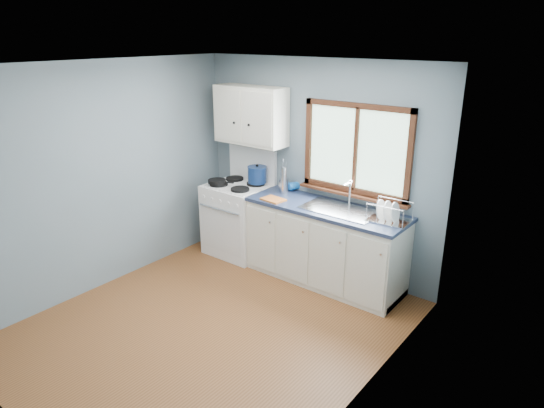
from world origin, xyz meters
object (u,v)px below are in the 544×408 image
Objects in this scene: skillet at (217,181)px; stockpot at (257,174)px; dish_rack at (389,216)px; base_cabinets at (324,248)px; sink at (340,215)px; thermos at (284,180)px; gas_range at (239,217)px; utensil_crock at (284,184)px.

stockpot is (0.38, 0.33, 0.08)m from skillet.
stockpot reaches higher than dish_rack.
base_cabinets is 1.61m from skillet.
thermos is (-0.84, 0.09, 0.22)m from sink.
skillet is at bearing -172.54° from base_cabinets.
gas_range is 1.53m from sink.
sink reaches higher than dish_rack.
sink is 1.31m from stockpot.
base_cabinets is at bearing -7.48° from thermos.
gas_range is 1.62× the size of sink.
thermos is (-0.66, 0.09, 0.67)m from base_cabinets.
skillet is (-0.19, -0.18, 0.49)m from gas_range.
gas_range is 2.10m from dish_rack.
stockpot is at bearing 173.81° from thermos.
skillet is at bearing -161.31° from thermos.
utensil_crock reaches higher than base_cabinets.
sink reaches higher than stockpot.
base_cabinets is at bearing 179.87° from sink.
sink is 1.69m from skillet.
gas_range is 4.16× the size of thermos.
skillet is 0.89m from thermos.
dish_rack is (0.74, 0.03, 0.57)m from base_cabinets.
utensil_crock is at bearing 3.92° from stockpot.
utensil_crock is 1.24× the size of thermos.
utensil_crock is (-0.71, 0.16, 0.59)m from base_cabinets.
gas_range reaches higher than base_cabinets.
utensil_crock is at bearing 123.63° from thermos.
gas_range reaches higher than thermos.
base_cabinets is at bearing -6.95° from stockpot.
utensil_crock is 0.96× the size of dish_rack.
gas_range is 3.77× the size of skillet.
utensil_crock is (0.40, 0.03, -0.06)m from stockpot.
gas_range is 0.88m from thermos.
utensil_crock reaches higher than stockpot.
thermos is (0.45, -0.05, 0.02)m from stockpot.
base_cabinets is 0.93m from dish_rack.
stockpot is 0.45m from thermos.
gas_range is at bearing -179.18° from base_cabinets.
utensil_crock reaches higher than thermos.
utensil_crock reaches higher than dish_rack.
sink is 1.99× the size of dish_rack.
thermos reaches higher than base_cabinets.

